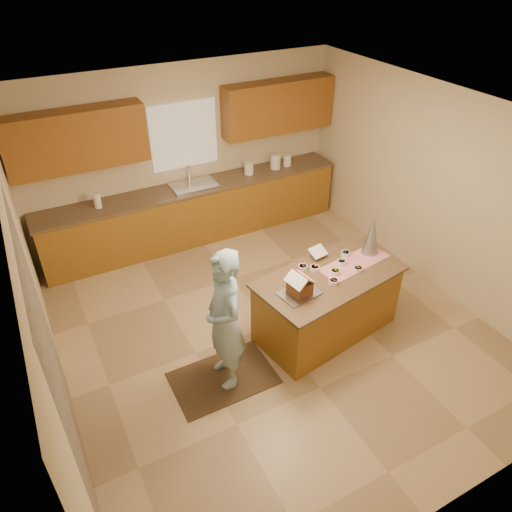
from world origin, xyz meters
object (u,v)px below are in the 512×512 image
object	(u,v)px
gingerbread_house	(300,285)
boy	(225,321)
island_base	(327,305)
tinsel_tree	(372,235)

from	to	relation	value
gingerbread_house	boy	bearing A→B (deg)	179.99
boy	gingerbread_house	world-z (taller)	boy
boy	island_base	bearing A→B (deg)	98.38
tinsel_tree	gingerbread_house	bearing A→B (deg)	-166.47
tinsel_tree	boy	bearing A→B (deg)	-172.17
island_base	boy	size ratio (longest dim) A/B	1.01
island_base	tinsel_tree	distance (m)	1.02
boy	gingerbread_house	distance (m)	0.92
island_base	gingerbread_house	distance (m)	0.77
island_base	gingerbread_house	xyz separation A→B (m)	(-0.50, -0.13, 0.57)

